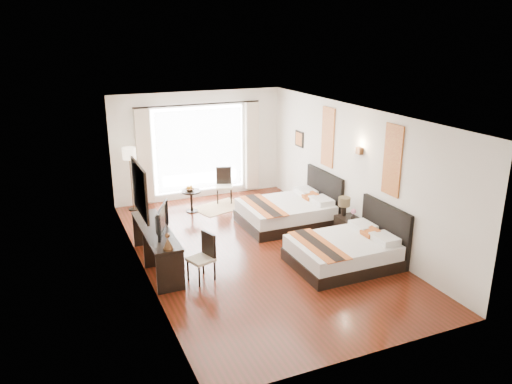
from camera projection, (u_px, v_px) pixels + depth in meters
name	position (u px, v px, depth m)	size (l,w,h in m)	color
floor	(256.00, 250.00, 10.12)	(4.50, 7.50, 0.01)	#3C190B
ceiling	(256.00, 113.00, 9.26)	(4.50, 7.50, 0.02)	white
wall_headboard	(353.00, 172.00, 10.54)	(0.01, 7.50, 2.80)	silver
wall_desk	(140.00, 199.00, 8.84)	(0.01, 7.50, 2.80)	silver
wall_window	(199.00, 146.00, 12.96)	(4.50, 0.01, 2.80)	silver
wall_entry	(371.00, 263.00, 6.42)	(4.50, 0.01, 2.80)	silver
window_glass	(199.00, 149.00, 12.98)	(2.40, 0.02, 2.20)	white
sheer_curtain	(200.00, 150.00, 12.93)	(2.30, 0.02, 2.10)	white
drape_left	(144.00, 156.00, 12.35)	(0.35, 0.14, 2.35)	beige
drape_right	(252.00, 146.00, 13.44)	(0.35, 0.14, 2.35)	beige
art_panel_near	(392.00, 160.00, 9.27)	(0.03, 0.50, 1.35)	maroon
art_panel_far	(328.00, 137.00, 11.28)	(0.03, 0.50, 1.35)	maroon
wall_sconce	(359.00, 151.00, 10.14)	(0.10, 0.14, 0.14)	#492E1A
mirror_frame	(140.00, 189.00, 8.89)	(0.04, 1.25, 0.95)	black
mirror_glass	(141.00, 189.00, 8.90)	(0.01, 1.12, 0.82)	white
bed_near	(347.00, 250.00, 9.44)	(1.94, 1.51, 1.09)	black
bed_far	(289.00, 211.00, 11.43)	(2.04, 1.59, 1.15)	black
nightstand	(348.00, 228.00, 10.59)	(0.41, 0.51, 0.49)	black
table_lamp	(344.00, 203.00, 10.54)	(0.25, 0.25, 0.40)	black
vase	(353.00, 216.00, 10.39)	(0.12, 0.12, 0.12)	black
console_desk	(156.00, 248.00, 9.34)	(0.50, 2.20, 0.76)	black
television	(158.00, 220.00, 8.96)	(0.88, 0.11, 0.50)	black
bronze_figurine	(168.00, 242.00, 8.31)	(0.18, 0.18, 0.26)	#492E1A
desk_chair	(202.00, 266.00, 8.85)	(0.51, 0.51, 0.86)	beige
floor_lamp	(130.00, 158.00, 11.99)	(0.32, 0.32, 1.58)	black
side_table	(192.00, 201.00, 12.20)	(0.47, 0.47, 0.54)	black
fruit_bowl	(190.00, 190.00, 12.11)	(0.22, 0.22, 0.05)	#433218
window_chair	(224.00, 192.00, 12.90)	(0.53, 0.53, 0.90)	beige
jute_rug	(220.00, 207.00, 12.58)	(1.27, 0.87, 0.01)	tan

